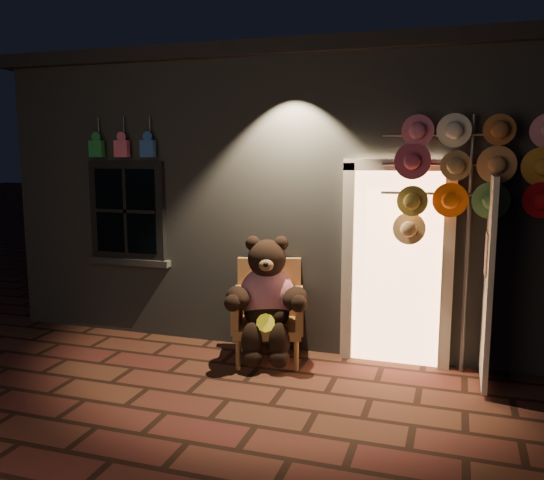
% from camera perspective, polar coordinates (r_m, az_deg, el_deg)
% --- Properties ---
extents(ground, '(60.00, 60.00, 0.00)m').
position_cam_1_polar(ground, '(5.53, -4.37, -15.47)').
color(ground, '#4D2C1D').
rests_on(ground, ground).
extents(shop_building, '(7.30, 5.95, 3.51)m').
position_cam_1_polar(shop_building, '(8.87, 5.35, 5.29)').
color(shop_building, slate).
rests_on(shop_building, ground).
extents(wicker_armchair, '(0.89, 0.84, 1.09)m').
position_cam_1_polar(wicker_armchair, '(6.36, -0.35, -6.97)').
color(wicker_armchair, '#A67640').
rests_on(wicker_armchair, ground).
extents(teddy_bear, '(0.93, 0.84, 1.32)m').
position_cam_1_polar(teddy_bear, '(6.18, -0.53, -5.82)').
color(teddy_bear, '#D21641').
rests_on(teddy_bear, ground).
extents(hat_rack, '(1.66, 0.22, 2.65)m').
position_cam_1_polar(hat_rack, '(5.94, 19.00, 6.35)').
color(hat_rack, '#59595E').
rests_on(hat_rack, ground).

